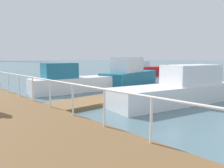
{
  "coord_description": "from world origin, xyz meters",
  "views": [
    {
      "loc": [
        -6.98,
        0.93,
        2.32
      ],
      "look_at": [
        -0.15,
        8.31,
        1.08
      ],
      "focal_mm": 34.72,
      "sensor_mm": 36.0,
      "label": 1
    }
  ],
  "objects_px": {
    "moored_boat_1": "(180,89)",
    "moored_boat_3": "(129,75)",
    "moored_boat_2": "(71,82)",
    "moored_boat_0": "(141,70)"
  },
  "relations": [
    {
      "from": "moored_boat_1",
      "to": "moored_boat_3",
      "type": "xyz_separation_m",
      "value": [
        3.14,
        6.4,
        0.15
      ]
    },
    {
      "from": "moored_boat_1",
      "to": "moored_boat_2",
      "type": "bearing_deg",
      "value": 108.14
    },
    {
      "from": "moored_boat_0",
      "to": "moored_boat_3",
      "type": "xyz_separation_m",
      "value": [
        -7.92,
        -5.29,
        0.14
      ]
    },
    {
      "from": "moored_boat_1",
      "to": "moored_boat_2",
      "type": "distance_m",
      "value": 7.11
    },
    {
      "from": "moored_boat_2",
      "to": "moored_boat_3",
      "type": "height_order",
      "value": "moored_boat_3"
    },
    {
      "from": "moored_boat_0",
      "to": "moored_boat_2",
      "type": "relative_size",
      "value": 1.19
    },
    {
      "from": "moored_boat_0",
      "to": "moored_boat_2",
      "type": "bearing_deg",
      "value": -159.6
    },
    {
      "from": "moored_boat_0",
      "to": "moored_boat_3",
      "type": "bearing_deg",
      "value": -146.27
    },
    {
      "from": "moored_boat_3",
      "to": "moored_boat_2",
      "type": "bearing_deg",
      "value": 176.23
    },
    {
      "from": "moored_boat_3",
      "to": "moored_boat_0",
      "type": "bearing_deg",
      "value": 33.73
    }
  ]
}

